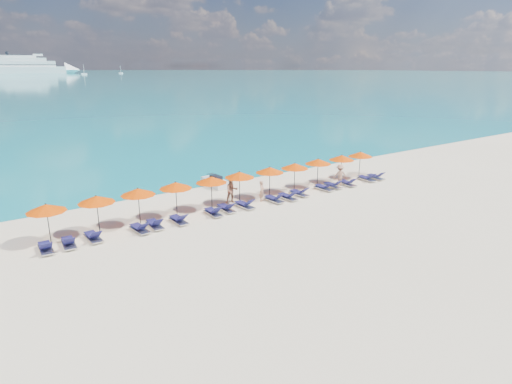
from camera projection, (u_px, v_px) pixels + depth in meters
ground at (284, 222)px, 26.60m from camera, size 1400.00×1400.00×0.00m
cruise_ship at (33, 67)px, 546.79m from camera, size 114.84×29.34×31.63m
sailboat_near at (84, 74)px, 476.65m from camera, size 6.15×2.05×11.27m
sailboat_far at (121, 73)px, 544.78m from camera, size 5.15×1.72×9.45m
jetski at (215, 182)px, 34.19m from camera, size 1.09×2.69×0.95m
beachgoer_a at (262, 191)px, 30.42m from camera, size 0.65×0.62×1.50m
beachgoer_b at (232, 190)px, 30.00m from camera, size 0.99×0.72×1.82m
beachgoer_c at (340, 175)px, 34.39m from camera, size 1.24×0.97×1.74m
umbrella_0 at (46, 208)px, 22.84m from camera, size 2.10×2.10×2.28m
umbrella_1 at (96, 199)px, 24.32m from camera, size 2.10×2.10×2.28m
umbrella_2 at (138, 192)px, 25.78m from camera, size 2.10×2.10×2.28m
umbrella_3 at (176, 185)px, 27.16m from camera, size 2.10×2.10×2.28m
umbrella_4 at (211, 180)px, 28.51m from camera, size 2.10×2.10×2.28m
umbrella_5 at (239, 175)px, 29.82m from camera, size 2.10×2.10×2.28m
umbrella_6 at (270, 170)px, 31.20m from camera, size 2.10×2.10×2.28m
umbrella_7 at (295, 166)px, 32.46m from camera, size 2.10×2.10×2.28m
umbrella_8 at (318, 161)px, 33.97m from camera, size 2.10×2.10×2.28m
umbrella_9 at (342, 158)px, 35.37m from camera, size 2.10×2.10×2.28m
umbrella_10 at (360, 154)px, 36.74m from camera, size 2.10×2.10×2.28m
lounger_0 at (46, 248)px, 22.22m from camera, size 0.68×1.72×0.66m
lounger_1 at (69, 242)px, 22.86m from camera, size 0.76×1.75×0.66m
lounger_2 at (93, 236)px, 23.66m from camera, size 0.70×1.73×0.66m
lounger_3 at (140, 228)px, 24.87m from camera, size 0.78×1.75×0.66m
lounger_4 at (155, 224)px, 25.51m from camera, size 0.68×1.72×0.66m
lounger_5 at (179, 220)px, 26.27m from camera, size 0.66×1.71×0.66m
lounger_6 at (213, 212)px, 27.65m from camera, size 0.68×1.72×0.66m
lounger_7 at (226, 208)px, 28.41m from camera, size 0.66×1.71×0.66m
lounger_8 at (245, 205)px, 29.09m from camera, size 0.77×1.75×0.66m
lounger_9 at (274, 199)px, 30.36m from camera, size 0.73×1.74×0.66m
lounger_10 at (288, 196)px, 30.91m from camera, size 0.66×1.71×0.66m
lounger_11 at (299, 193)px, 31.84m from camera, size 0.75×1.74×0.66m
lounger_12 at (324, 187)px, 33.23m from camera, size 0.70×1.73×0.66m
lounger_13 at (333, 185)px, 33.86m from camera, size 0.63×1.70×0.66m
lounger_14 at (347, 183)px, 34.50m from camera, size 0.79×1.76×0.66m
lounger_15 at (367, 178)px, 35.96m from camera, size 0.73×1.74×0.66m
lounger_16 at (376, 177)px, 36.46m from camera, size 0.78×1.75×0.66m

